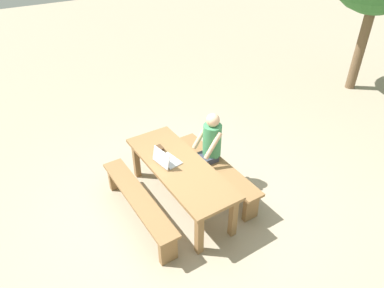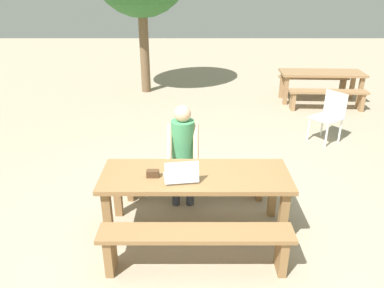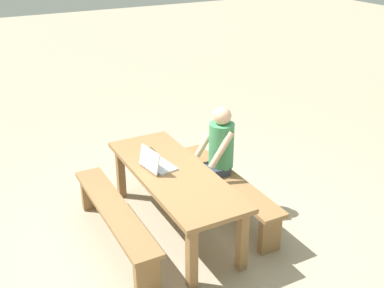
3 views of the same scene
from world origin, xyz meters
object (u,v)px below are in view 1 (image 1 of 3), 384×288
(small_pouch, at_px, (160,149))
(person_seated, at_px, (210,144))
(laptop, at_px, (166,159))
(picnic_table_front, at_px, (179,171))

(small_pouch, bearing_deg, person_seated, 66.59)
(laptop, distance_m, small_pouch, 0.32)
(laptop, bearing_deg, picnic_table_front, -147.70)
(laptop, bearing_deg, person_seated, -98.42)
(person_seated, bearing_deg, small_pouch, -113.41)
(picnic_table_front, height_order, person_seated, person_seated)
(person_seated, bearing_deg, laptop, -90.02)
(laptop, xyz_separation_m, small_pouch, (-0.31, 0.07, -0.02))
(person_seated, bearing_deg, picnic_table_front, -76.68)
(picnic_table_front, height_order, small_pouch, small_pouch)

